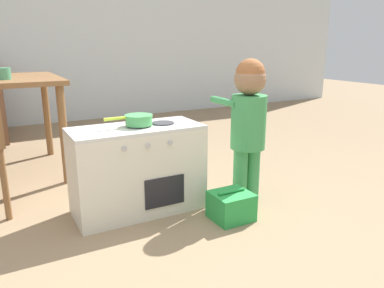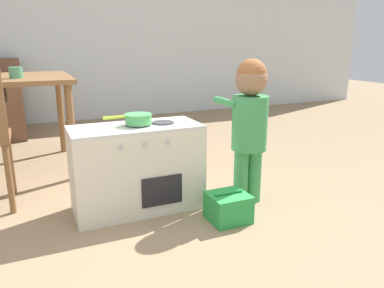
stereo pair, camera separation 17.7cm
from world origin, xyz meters
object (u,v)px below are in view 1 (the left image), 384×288
Objects in this scene: toy_basket at (231,206)px; toy_pot at (138,119)px; play_kitchen at (138,169)px; child_figure at (248,114)px; cup_on_table at (4,74)px.

toy_pot is at bearing 137.77° from toy_basket.
toy_pot is (0.02, 0.00, 0.30)m from play_kitchen.
play_kitchen is at bearing 138.86° from toy_basket.
play_kitchen is at bearing 164.43° from child_figure.
play_kitchen reaches higher than toy_basket.
toy_pot is 3.05× the size of cup_on_table.
cup_on_table is (-1.28, 1.10, 0.22)m from child_figure.
cup_on_table is at bearing 123.92° from play_kitchen.
play_kitchen is at bearing -178.23° from toy_pot.
cup_on_table is at bearing 128.96° from toy_basket.
child_figure reaches higher than play_kitchen.
toy_pot is 1.13m from cup_on_table.
cup_on_table is at bearing 124.59° from toy_pot.
child_figure is at bearing -15.57° from play_kitchen.
child_figure reaches higher than toy_basket.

